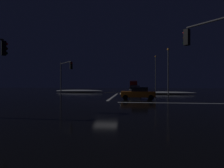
# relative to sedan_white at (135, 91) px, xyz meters

# --- Properties ---
(ground) EXTENTS (120.00, 120.00, 0.10)m
(ground) POSITION_rel_sedan_white_xyz_m (-3.35, -10.89, -0.85)
(ground) COLOR black
(stop_line_north) EXTENTS (0.35, 14.55, 0.01)m
(stop_line_north) POSITION_rel_sedan_white_xyz_m (-3.35, -2.41, -0.80)
(stop_line_north) COLOR white
(stop_line_north) RESTS_ON ground
(centre_line_ns) EXTENTS (22.00, 0.15, 0.01)m
(centre_line_ns) POSITION_rel_sedan_white_xyz_m (-3.35, 9.19, -0.80)
(centre_line_ns) COLOR yellow
(centre_line_ns) RESTS_ON ground
(crosswalk_bar_east) EXTENTS (14.55, 0.40, 0.01)m
(crosswalk_bar_east) POSITION_rel_sedan_white_xyz_m (5.23, -10.89, -0.80)
(crosswalk_bar_east) COLOR white
(crosswalk_bar_east) RESTS_ON ground
(snow_bank_left_curb) EXTENTS (11.37, 1.50, 0.57)m
(snow_bank_left_curb) POSITION_rel_sedan_white_xyz_m (-12.64, 9.37, -0.52)
(snow_bank_left_curb) COLOR white
(snow_bank_left_curb) RESTS_ON ground
(snow_bank_right_curb) EXTENTS (11.59, 1.50, 0.48)m
(snow_bank_right_curb) POSITION_rel_sedan_white_xyz_m (5.93, 4.36, -0.56)
(snow_bank_right_curb) COLOR white
(snow_bank_right_curb) RESTS_ON ground
(sedan_white) EXTENTS (2.02, 4.33, 1.57)m
(sedan_white) POSITION_rel_sedan_white_xyz_m (0.00, 0.00, 0.00)
(sedan_white) COLOR silver
(sedan_white) RESTS_ON ground
(sedan_silver) EXTENTS (2.02, 4.33, 1.57)m
(sedan_silver) POSITION_rel_sedan_white_xyz_m (0.12, 5.29, 0.00)
(sedan_silver) COLOR #B7B7BC
(sedan_silver) RESTS_ON ground
(sedan_blue) EXTENTS (2.02, 4.33, 1.57)m
(sedan_blue) POSITION_rel_sedan_white_xyz_m (0.59, 12.06, 0.00)
(sedan_blue) COLOR navy
(sedan_blue) RESTS_ON ground
(sedan_green) EXTENTS (2.02, 4.33, 1.57)m
(sedan_green) POSITION_rel_sedan_white_xyz_m (0.03, 18.41, 0.00)
(sedan_green) COLOR #14512D
(sedan_green) RESTS_ON ground
(sedan_black) EXTENTS (2.02, 4.33, 1.57)m
(sedan_black) POSITION_rel_sedan_white_xyz_m (0.40, 24.00, 0.00)
(sedan_black) COLOR black
(sedan_black) RESTS_ON ground
(box_truck) EXTENTS (2.68, 8.28, 3.08)m
(box_truck) POSITION_rel_sedan_white_xyz_m (0.22, 30.96, 0.91)
(box_truck) COLOR red
(box_truck) RESTS_ON ground
(sedan_orange_crossing) EXTENTS (4.33, 2.02, 1.57)m
(sedan_orange_crossing) POSITION_rel_sedan_white_xyz_m (0.28, -7.25, 0.00)
(sedan_orange_crossing) COLOR #C66014
(sedan_orange_crossing) RESTS_ON ground
(traffic_signal_se) EXTENTS (2.81, 2.81, 5.98)m
(traffic_signal_se) POSITION_rel_sedan_white_xyz_m (4.44, -18.68, 3.30)
(traffic_signal_se) COLOR #4C4C51
(traffic_signal_se) RESTS_ON ground
(traffic_signal_nw) EXTENTS (3.09, 3.09, 5.62)m
(traffic_signal_nw) POSITION_rel_sedan_white_xyz_m (-10.99, -3.26, 3.08)
(traffic_signal_nw) COLOR #4C4C51
(traffic_signal_nw) RESTS_ON ground
(streetlamp_right_far) EXTENTS (0.44, 0.44, 9.83)m
(streetlamp_right_far) POSITION_rel_sedan_white_xyz_m (6.23, 19.19, 4.82)
(streetlamp_right_far) COLOR #424247
(streetlamp_right_far) RESTS_ON ground
(streetlamp_right_near) EXTENTS (0.44, 0.44, 8.57)m
(streetlamp_right_near) POSITION_rel_sedan_white_xyz_m (6.23, 3.19, 4.17)
(streetlamp_right_near) COLOR #424247
(streetlamp_right_near) RESTS_ON ground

